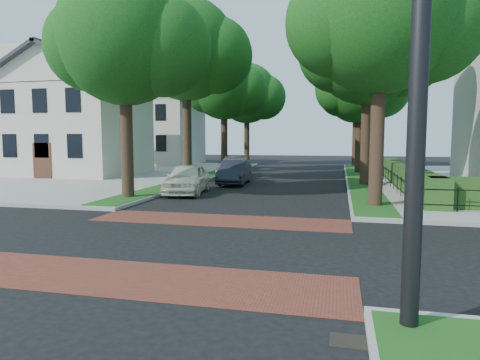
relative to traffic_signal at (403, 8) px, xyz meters
The scene contains 23 objects.
ground 8.09m from the traffic_signal, 137.91° to the left, with size 120.00×120.00×0.00m, color black.
sidewalk_nw 34.12m from the traffic_signal, 136.17° to the left, with size 30.00×30.00×0.15m, color gray.
crosswalk_far 10.20m from the traffic_signal, 122.69° to the left, with size 9.00×2.20×0.01m, color maroon.
crosswalk_near 6.89m from the traffic_signal, 166.05° to the left, with size 9.00×2.20×0.01m, color maroon.
storm_drain 4.77m from the traffic_signal, 135.00° to the right, with size 0.65×0.45×0.01m, color black.
grass_strip_ne 23.95m from the traffic_signal, 88.75° to the left, with size 1.60×29.80×0.02m, color #1D4B15.
grass_strip_nw 26.06m from the traffic_signal, 113.63° to the left, with size 1.60×29.80×0.02m, color #1D4B15.
tree_right_near 12.03m from the traffic_signal, 86.47° to the left, with size 7.75×6.67×10.66m.
tree_right_mid 19.95m from the traffic_signal, 87.89° to the left, with size 8.25×7.09×11.22m.
tree_right_far 28.73m from the traffic_signal, 88.57° to the left, with size 7.25×6.23×9.74m.
tree_right_back 37.74m from the traffic_signal, 88.91° to the left, with size 7.50×6.45×10.20m.
tree_left_near 15.74m from the traffic_signal, 131.45° to the left, with size 7.50×6.45×10.20m.
tree_left_mid 22.48m from the traffic_signal, 117.60° to the left, with size 8.00×6.88×11.48m.
tree_left_far 30.52m from the traffic_signal, 109.77° to the left, with size 7.00×6.02×9.86m.
tree_left_back 39.12m from the traffic_signal, 105.27° to the left, with size 7.75×6.66×10.44m.
hedge_main_road 20.01m from the traffic_signal, 81.75° to the left, with size 1.00×18.00×1.20m, color #1D3E15.
fence_main_road 19.95m from the traffic_signal, 84.08° to the left, with size 0.06×18.00×0.90m, color black, non-canonical shape.
house_left_near 30.29m from the traffic_signal, 132.28° to the left, with size 10.00×9.00×10.14m.
house_left_far 41.72m from the traffic_signal, 119.24° to the left, with size 10.00×9.00×10.14m.
traffic_signal is the anchor object (origin of this frame).
parked_car_front 16.98m from the traffic_signal, 120.92° to the left, with size 1.85×4.61×1.57m, color silver.
parked_car_middle 20.85m from the traffic_signal, 110.55° to the left, with size 1.57×4.51×1.48m, color black.
parked_car_rear 25.64m from the traffic_signal, 109.58° to the left, with size 2.09×5.15×1.49m, color slate.
Camera 1 is at (4.06, -11.01, 2.88)m, focal length 32.00 mm.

